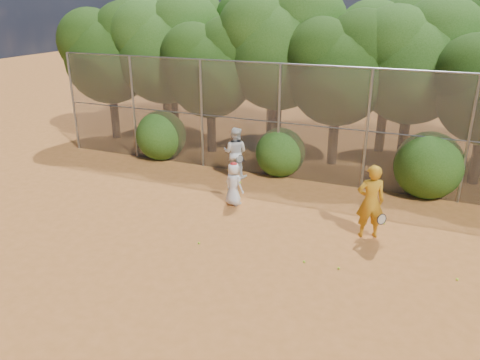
% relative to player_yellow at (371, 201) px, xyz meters
% --- Properties ---
extents(ground, '(80.00, 80.00, 0.00)m').
position_rel_player_yellow_xyz_m(ground, '(-2.70, -2.58, -1.01)').
color(ground, '#AD6027').
rests_on(ground, ground).
extents(fence_back, '(20.05, 0.09, 4.03)m').
position_rel_player_yellow_xyz_m(fence_back, '(-2.82, 3.42, 1.04)').
color(fence_back, gray).
rests_on(fence_back, ground).
extents(tree_0, '(4.38, 3.81, 6.00)m').
position_rel_player_yellow_xyz_m(tree_0, '(-12.14, 5.46, 2.92)').
color(tree_0, black).
rests_on(tree_0, ground).
extents(tree_1, '(4.64, 4.03, 6.35)m').
position_rel_player_yellow_xyz_m(tree_1, '(-9.64, 5.96, 3.15)').
color(tree_1, black).
rests_on(tree_1, ground).
extents(tree_2, '(3.99, 3.47, 5.47)m').
position_rel_player_yellow_xyz_m(tree_2, '(-7.15, 5.26, 2.57)').
color(tree_2, black).
rests_on(tree_2, ground).
extents(tree_3, '(4.89, 4.26, 6.70)m').
position_rel_player_yellow_xyz_m(tree_3, '(-4.64, 6.26, 3.38)').
color(tree_3, black).
rests_on(tree_3, ground).
extents(tree_4, '(4.19, 3.64, 5.73)m').
position_rel_player_yellow_xyz_m(tree_4, '(-2.14, 5.66, 2.74)').
color(tree_4, black).
rests_on(tree_4, ground).
extents(tree_5, '(4.51, 3.92, 6.17)m').
position_rel_player_yellow_xyz_m(tree_5, '(0.36, 6.46, 3.03)').
color(tree_5, black).
rests_on(tree_5, ground).
extents(tree_9, '(4.83, 4.20, 6.62)m').
position_rel_player_yellow_xyz_m(tree_9, '(-10.64, 8.26, 3.32)').
color(tree_9, black).
rests_on(tree_9, ground).
extents(tree_10, '(5.15, 4.48, 7.06)m').
position_rel_player_yellow_xyz_m(tree_10, '(-5.63, 8.47, 3.61)').
color(tree_10, black).
rests_on(tree_10, ground).
extents(tree_11, '(4.64, 4.03, 6.35)m').
position_rel_player_yellow_xyz_m(tree_11, '(-0.64, 8.06, 3.15)').
color(tree_11, black).
rests_on(tree_11, ground).
extents(bush_0, '(2.00, 2.00, 2.00)m').
position_rel_player_yellow_xyz_m(bush_0, '(-8.70, 3.72, -0.01)').
color(bush_0, '#244B12').
rests_on(bush_0, ground).
extents(bush_1, '(1.80, 1.80, 1.80)m').
position_rel_player_yellow_xyz_m(bush_1, '(-3.70, 3.72, -0.11)').
color(bush_1, '#244B12').
rests_on(bush_1, ground).
extents(bush_2, '(2.20, 2.20, 2.20)m').
position_rel_player_yellow_xyz_m(bush_2, '(1.30, 3.72, 0.09)').
color(bush_2, '#244B12').
rests_on(bush_2, ground).
extents(player_yellow, '(0.91, 0.73, 2.03)m').
position_rel_player_yellow_xyz_m(player_yellow, '(0.00, 0.00, 0.00)').
color(player_yellow, orange).
rests_on(player_yellow, ground).
extents(player_teen, '(0.77, 0.64, 1.39)m').
position_rel_player_yellow_xyz_m(player_teen, '(-4.16, 0.53, -0.32)').
color(player_teen, white).
rests_on(player_teen, ground).
extents(player_white, '(0.94, 0.78, 1.82)m').
position_rel_player_yellow_xyz_m(player_white, '(-5.09, 2.82, -0.10)').
color(player_white, white).
rests_on(player_white, ground).
extents(ball_0, '(0.07, 0.07, 0.07)m').
position_rel_player_yellow_xyz_m(ball_0, '(-0.36, -1.99, -0.98)').
color(ball_0, '#B6CF25').
rests_on(ball_0, ground).
extents(ball_1, '(0.07, 0.07, 0.07)m').
position_rel_player_yellow_xyz_m(ball_1, '(-0.15, -0.00, -0.98)').
color(ball_1, '#B6CF25').
rests_on(ball_1, ground).
extents(ball_2, '(0.07, 0.07, 0.07)m').
position_rel_player_yellow_xyz_m(ball_2, '(-1.20, -2.02, -0.98)').
color(ball_2, '#B6CF25').
rests_on(ball_2, ground).
extents(ball_3, '(0.07, 0.07, 0.07)m').
position_rel_player_yellow_xyz_m(ball_3, '(2.23, -1.42, -0.98)').
color(ball_3, '#B6CF25').
rests_on(ball_3, ground).
extents(ball_4, '(0.07, 0.07, 0.07)m').
position_rel_player_yellow_xyz_m(ball_4, '(-3.99, -2.18, -0.98)').
color(ball_4, '#B6CF25').
rests_on(ball_4, ground).
extents(ball_5, '(0.07, 0.07, 0.07)m').
position_rel_player_yellow_xyz_m(ball_5, '(0.35, 0.89, -0.98)').
color(ball_5, '#B6CF25').
rests_on(ball_5, ground).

